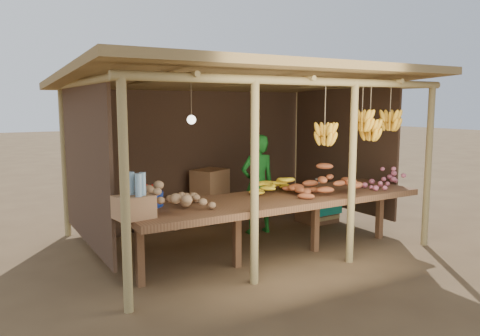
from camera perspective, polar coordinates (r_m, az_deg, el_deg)
ground at (r=6.84m, az=0.00°, el=-8.75°), size 60.00×60.00×0.00m
stall_structure at (r=6.62m, az=0.42°, el=7.58°), size 4.70×3.50×2.43m
counter at (r=5.88m, az=4.70°, el=-4.10°), size 3.90×1.05×0.80m
potato_heap at (r=5.06m, az=-9.16°, el=-3.27°), size 1.14×0.80×0.37m
sweet_potato_heap at (r=6.16m, az=10.34°, el=-1.37°), size 1.02×0.68×0.36m
onion_heap at (r=6.80m, az=17.31°, el=-0.77°), size 0.78×0.51×0.35m
banana_pile at (r=6.10m, az=4.15°, el=-1.41°), size 0.72×0.54×0.35m
tomato_basin at (r=5.43m, az=-11.74°, el=-3.52°), size 0.46×0.46×0.24m
bottle_box at (r=4.85m, az=-12.83°, el=-3.93°), size 0.41×0.34×0.47m
vendor at (r=7.05m, az=2.16°, el=-1.99°), size 0.57×0.40×1.50m
tarp_crate at (r=7.89m, az=9.39°, el=-4.29°), size 0.66×0.58×0.75m
carton_stack at (r=7.69m, az=-4.98°, el=-3.98°), size 1.25×0.60×0.86m
burlap_sacks at (r=7.35m, az=-13.48°, el=-5.72°), size 0.83×0.44×0.59m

